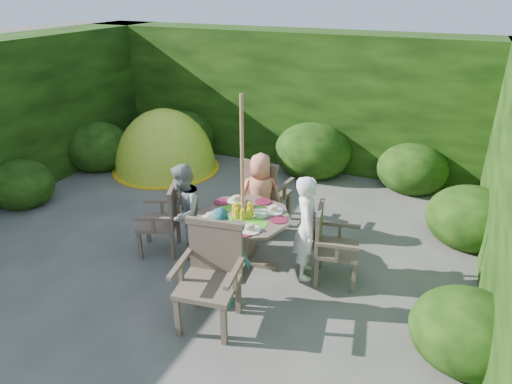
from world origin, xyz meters
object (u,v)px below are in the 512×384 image
at_px(garden_chair_back, 265,192).
at_px(dome_tent, 166,169).
at_px(parasol_pole, 243,186).
at_px(garden_chair_left, 164,218).
at_px(child_front, 221,257).
at_px(child_left, 184,212).
at_px(garden_chair_front, 211,274).
at_px(garden_chair_right, 331,243).
at_px(child_back, 261,196).
at_px(patio_table, 243,223).
at_px(child_right, 307,228).

distance_m(garden_chair_back, dome_tent, 2.96).
xyz_separation_m(parasol_pole, garden_chair_left, (-1.09, -0.12, -0.61)).
height_order(garden_chair_back, child_front, child_front).
bearing_deg(child_left, garden_chair_back, 133.84).
bearing_deg(parasol_pole, garden_chair_front, -82.74).
height_order(garden_chair_right, dome_tent, dome_tent).
relative_size(child_front, dome_tent, 0.49).
bearing_deg(garden_chair_right, child_left, 86.89).
xyz_separation_m(garden_chair_left, garden_chair_front, (1.23, -0.96, 0.07)).
bearing_deg(child_left, garden_chair_left, -104.60).
bearing_deg(child_back, child_left, 27.22).
bearing_deg(child_left, child_back, 124.33).
distance_m(garden_chair_front, child_front, 0.29).
xyz_separation_m(patio_table, child_right, (0.79, 0.10, 0.06)).
bearing_deg(garden_chair_back, parasol_pole, 104.40).
xyz_separation_m(garden_chair_right, child_right, (-0.30, -0.03, 0.16)).
xyz_separation_m(patio_table, garden_chair_front, (0.13, -1.08, -0.03)).
height_order(child_front, dome_tent, child_front).
relative_size(garden_chair_right, garden_chair_left, 1.01).
distance_m(patio_table, child_left, 0.81).
relative_size(garden_chair_back, garden_chair_front, 0.95).
bearing_deg(garden_chair_left, child_right, 74.74).
bearing_deg(garden_chair_front, child_front, 88.08).
xyz_separation_m(child_back, child_front, (0.21, -1.59, -0.01)).
bearing_deg(garden_chair_back, child_right, 140.22).
relative_size(garden_chair_back, child_back, 0.83).
xyz_separation_m(garden_chair_left, child_right, (1.89, 0.22, 0.16)).
xyz_separation_m(garden_chair_front, child_right, (0.66, 1.18, 0.09)).
distance_m(patio_table, garden_chair_right, 1.10).
height_order(garden_chair_right, garden_chair_back, garden_chair_back).
height_order(garden_chair_back, child_left, child_left).
distance_m(child_back, dome_tent, 3.16).
bearing_deg(parasol_pole, garden_chair_left, -173.70).
distance_m(parasol_pole, garden_chair_right, 1.25).
bearing_deg(child_right, child_back, 33.44).
bearing_deg(garden_chair_back, garden_chair_right, 148.86).
bearing_deg(patio_table, child_back, 97.68).
height_order(parasol_pole, child_right, parasol_pole).
xyz_separation_m(garden_chair_front, dome_tent, (-2.91, 3.45, -0.57)).
xyz_separation_m(parasol_pole, child_right, (0.79, 0.10, -0.44)).
xyz_separation_m(garden_chair_left, dome_tent, (-1.68, 2.49, -0.49)).
distance_m(child_left, child_back, 1.13).
bearing_deg(child_back, dome_tent, -55.66).
distance_m(garden_chair_left, child_right, 1.91).
bearing_deg(child_right, garden_chair_back, 25.35).
xyz_separation_m(garden_chair_back, child_front, (0.26, -1.87, 0.06)).
relative_size(parasol_pole, child_right, 1.68).
relative_size(patio_table, child_right, 1.04).
height_order(patio_table, dome_tent, dome_tent).
bearing_deg(parasol_pole, child_front, -82.62).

